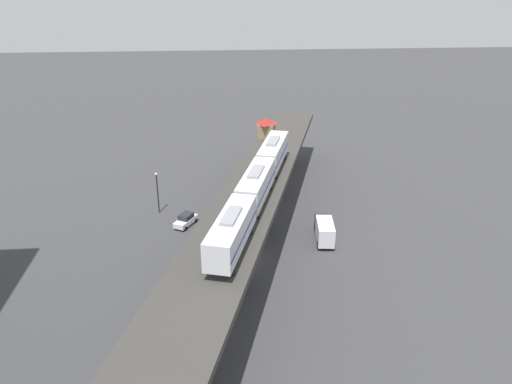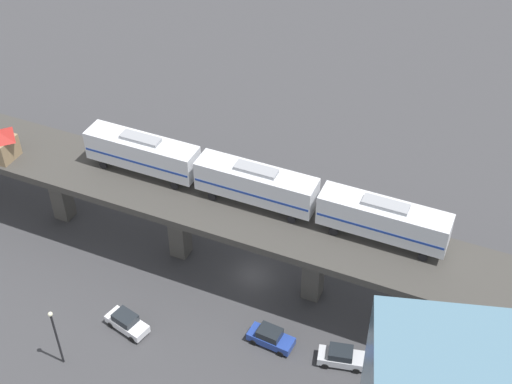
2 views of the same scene
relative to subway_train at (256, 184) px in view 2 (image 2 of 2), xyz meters
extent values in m
plane|color=#38383A|center=(1.43, -0.10, -11.28)|extent=(400.00, 400.00, 0.00)
cube|color=#393733|center=(1.43, -0.10, -2.94)|extent=(33.80, 90.68, 0.80)
cube|color=#47443F|center=(-5.15, -22.66, -7.31)|extent=(2.23, 2.23, 7.94)
cube|color=#47443F|center=(-0.95, -8.26, -7.31)|extent=(2.23, 2.23, 7.94)
cube|color=#47443F|center=(3.25, 6.14, -7.31)|extent=(2.23, 2.23, 7.94)
cube|color=#47443F|center=(7.44, 20.54, -7.31)|extent=(2.23, 2.23, 7.94)
cube|color=silver|center=(-3.52, -12.10, 0.00)|extent=(6.05, 12.30, 3.10)
cube|color=navy|center=(-3.52, -12.10, -0.30)|extent=(6.02, 12.08, 0.24)
cube|color=gray|center=(-3.52, -12.10, 1.73)|extent=(2.52, 4.42, 0.36)
cylinder|color=black|center=(-5.84, -15.80, -2.12)|extent=(0.45, 0.87, 0.84)
cylinder|color=black|center=(-3.56, -16.46, -2.12)|extent=(0.45, 0.87, 0.84)
cylinder|color=black|center=(-3.49, -7.73, -2.12)|extent=(0.45, 0.87, 0.84)
cylinder|color=black|center=(-1.21, -8.40, -2.12)|extent=(0.45, 0.87, 0.84)
cube|color=silver|center=(0.00, 0.00, 0.00)|extent=(6.05, 12.30, 3.10)
cube|color=navy|center=(0.00, 0.00, -0.30)|extent=(6.02, 12.08, 0.24)
cube|color=gray|center=(0.00, 0.00, 1.73)|extent=(2.52, 4.42, 0.36)
cylinder|color=black|center=(-2.32, -3.70, -2.12)|extent=(0.45, 0.87, 0.84)
cylinder|color=black|center=(-0.03, -4.37, -2.12)|extent=(0.45, 0.87, 0.84)
cylinder|color=black|center=(0.03, 4.37, -2.12)|extent=(0.45, 0.87, 0.84)
cylinder|color=black|center=(2.32, 3.70, -2.12)|extent=(0.45, 0.87, 0.84)
cube|color=silver|center=(3.52, 12.10, 0.00)|extent=(6.05, 12.30, 3.10)
cube|color=navy|center=(3.52, 12.10, -0.30)|extent=(6.02, 12.08, 0.24)
cube|color=gray|center=(3.52, 12.10, 1.73)|extent=(2.52, 4.42, 0.36)
cylinder|color=black|center=(1.21, 8.40, -2.12)|extent=(0.45, 0.87, 0.84)
cylinder|color=black|center=(3.49, 7.73, -2.12)|extent=(0.45, 0.87, 0.84)
cylinder|color=black|center=(3.56, 16.46, -2.12)|extent=(0.45, 0.87, 0.84)
cylinder|color=black|center=(5.84, 15.80, -2.12)|extent=(0.45, 0.87, 0.84)
cube|color=#8C7251|center=(-4.09, -27.61, -1.29)|extent=(3.47, 3.47, 2.50)
cube|color=#B7BABF|center=(11.38, 9.43, -10.55)|extent=(2.04, 4.49, 0.80)
cube|color=#1E2328|center=(11.37, 9.28, -9.77)|extent=(1.76, 2.29, 0.76)
cylinder|color=black|center=(10.45, 8.05, -10.95)|extent=(0.28, 0.67, 0.66)
cylinder|color=black|center=(12.15, 7.95, -10.95)|extent=(0.28, 0.67, 0.66)
cylinder|color=black|center=(10.61, 10.90, -10.95)|extent=(0.28, 0.67, 0.66)
cylinder|color=black|center=(12.31, 10.81, -10.95)|extent=(0.28, 0.67, 0.66)
cube|color=silver|center=(9.96, -11.25, -10.55)|extent=(3.74, 4.71, 0.80)
cube|color=#1E2328|center=(9.89, -11.38, -9.77)|extent=(2.51, 2.72, 0.76)
cylinder|color=black|center=(8.51, -12.07, -10.95)|extent=(0.53, 0.69, 0.66)
cylinder|color=black|center=(10.00, -12.92, -10.95)|extent=(0.53, 0.69, 0.66)
cylinder|color=black|center=(9.92, -9.59, -10.95)|extent=(0.53, 0.69, 0.66)
cylinder|color=black|center=(11.41, -10.43, -10.95)|extent=(0.53, 0.69, 0.66)
cube|color=#233D93|center=(10.00, 2.71, -10.55)|extent=(3.22, 4.75, 0.80)
cube|color=#1E2328|center=(9.94, 2.56, -9.77)|extent=(2.30, 2.63, 0.76)
cylinder|color=black|center=(8.70, 1.66, -10.95)|extent=(0.46, 0.70, 0.66)
cylinder|color=black|center=(10.30, 1.07, -10.95)|extent=(0.46, 0.70, 0.66)
cylinder|color=black|center=(9.69, 4.34, -10.95)|extent=(0.46, 0.70, 0.66)
cylinder|color=black|center=(11.30, 3.75, -10.95)|extent=(0.46, 0.70, 0.66)
cube|color=#333338|center=(-10.62, -7.80, -9.63)|extent=(2.39, 2.21, 2.30)
cube|color=silver|center=(-10.25, -4.22, -9.43)|extent=(2.81, 5.40, 2.70)
cylinder|color=black|center=(-11.60, -7.70, -10.78)|extent=(0.45, 1.03, 1.00)
cylinder|color=black|center=(-9.63, -7.90, -10.78)|extent=(0.45, 1.03, 1.00)
cylinder|color=black|center=(-11.13, -2.56, -10.78)|extent=(0.45, 1.03, 1.00)
cylinder|color=black|center=(-9.07, -2.77, -10.78)|extent=(0.45, 1.03, 1.00)
cylinder|color=black|center=(14.50, -16.17, -8.03)|extent=(0.20, 0.20, 6.50)
sphere|color=beige|center=(14.50, -16.17, -4.56)|extent=(0.44, 0.44, 0.44)
camera|label=1|loc=(4.63, 57.75, 24.54)|focal=35.00mm
camera|label=2|loc=(52.42, 6.72, 43.29)|focal=50.00mm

